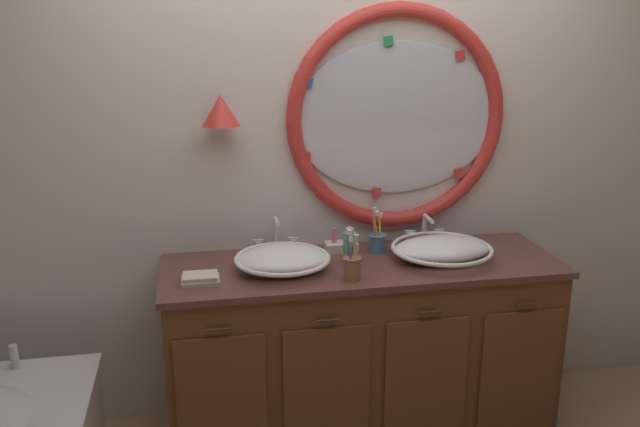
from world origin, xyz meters
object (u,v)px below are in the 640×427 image
Objects in this scene: sink_basin_left at (282,259)px; toothbrush_holder_right at (377,241)px; toiletry_basket at (341,245)px; sink_basin_right at (442,249)px; folded_hand_towel at (200,279)px; toothbrush_holder_left at (352,267)px; soap_dispenser at (350,247)px.

sink_basin_left is 1.97× the size of toothbrush_holder_right.
toiletry_basket is at bearing 162.49° from toothbrush_holder_right.
sink_basin_right is 0.48m from toiletry_basket.
toothbrush_holder_right is 1.42× the size of toiletry_basket.
sink_basin_right reaches higher than folded_hand_towel.
toiletry_basket reaches higher than sink_basin_left.
toothbrush_holder_right is at bearing -17.51° from toiletry_basket.
sink_basin_left is at bearing 149.72° from toothbrush_holder_left.
sink_basin_left is at bearing 12.65° from folded_hand_towel.
folded_hand_towel is (-0.65, 0.08, -0.04)m from toothbrush_holder_left.
toothbrush_holder_left is 0.38m from toiletry_basket.
toothbrush_holder_left reaches higher than sink_basin_right.
toothbrush_holder_right is (-0.27, 0.16, 0.00)m from sink_basin_right.
toothbrush_holder_right is 0.88m from folded_hand_towel.
toothbrush_holder_right is at bearing 149.77° from sink_basin_right.
folded_hand_towel is (-0.85, -0.24, -0.04)m from toothbrush_holder_right.
sink_basin_right is 3.07× the size of toiletry_basket.
sink_basin_left is at bearing -174.42° from soap_dispenser.
folded_hand_towel is at bearing -175.80° from sink_basin_right.
toothbrush_holder_left is at bearing -160.68° from sink_basin_right.
sink_basin_right is (0.75, 0.00, -0.00)m from sink_basin_left.
folded_hand_towel is 1.04× the size of toiletry_basket.
folded_hand_towel is (-0.68, -0.11, -0.06)m from soap_dispenser.
sink_basin_left is 0.33m from toothbrush_holder_left.
toothbrush_holder_left and toothbrush_holder_right have the same top height.
toothbrush_holder_right is (0.20, 0.32, -0.01)m from toothbrush_holder_left.
sink_basin_right is at bearing -4.05° from soap_dispenser.
toiletry_basket reaches higher than sink_basin_right.
sink_basin_left is 2.80× the size of toiletry_basket.
toiletry_basket is at bearing 154.36° from sink_basin_right.
toothbrush_holder_right reaches higher than sink_basin_left.
sink_basin_left is 0.38m from toiletry_basket.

